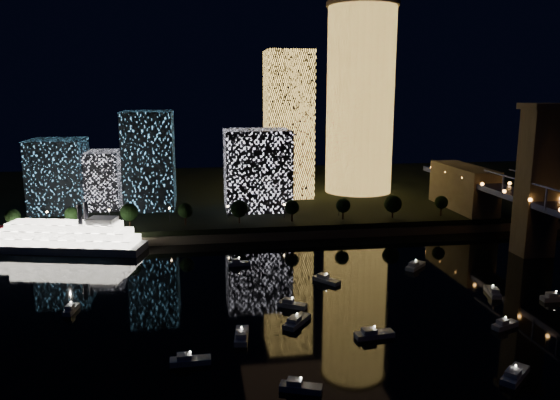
% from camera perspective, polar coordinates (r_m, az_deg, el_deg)
% --- Properties ---
extents(ground, '(520.00, 520.00, 0.00)m').
position_cam_1_polar(ground, '(131.45, 12.45, -13.16)').
color(ground, black).
rests_on(ground, ground).
extents(far_bank, '(420.00, 160.00, 5.00)m').
position_cam_1_polar(far_bank, '(279.60, 0.75, 0.80)').
color(far_bank, black).
rests_on(far_bank, ground).
extents(seawall, '(420.00, 6.00, 3.00)m').
position_cam_1_polar(seawall, '(205.10, 4.29, -3.46)').
color(seawall, '#6B5E4C').
rests_on(seawall, ground).
extents(tower_cylindrical, '(34.00, 34.00, 89.04)m').
position_cam_1_polar(tower_cylindrical, '(267.69, 8.38, 10.36)').
color(tower_cylindrical, '#FFC051').
rests_on(tower_cylindrical, far_bank).
extents(tower_rectangular, '(20.94, 20.94, 66.61)m').
position_cam_1_polar(tower_rectangular, '(253.98, 0.88, 7.87)').
color(tower_rectangular, '#FFC051').
rests_on(tower_rectangular, far_bank).
extents(midrise_blocks, '(105.06, 35.07, 40.52)m').
position_cam_1_polar(midrise_blocks, '(234.53, -13.21, 3.14)').
color(midrise_blocks, white).
rests_on(midrise_blocks, far_bank).
extents(riverboat, '(58.35, 24.59, 17.26)m').
position_cam_1_polar(riverboat, '(201.55, -22.12, -3.70)').
color(riverboat, silver).
rests_on(riverboat, ground).
extents(motorboats, '(128.98, 81.42, 2.78)m').
position_cam_1_polar(motorboats, '(136.20, 7.45, -11.71)').
color(motorboats, silver).
rests_on(motorboats, ground).
extents(esplanade_trees, '(165.24, 6.92, 8.96)m').
position_cam_1_polar(esplanade_trees, '(204.69, -3.24, -0.89)').
color(esplanade_trees, black).
rests_on(esplanade_trees, far_bank).
extents(street_lamps, '(132.70, 0.70, 5.65)m').
position_cam_1_polar(street_lamps, '(210.30, -5.48, -1.00)').
color(street_lamps, black).
rests_on(street_lamps, far_bank).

